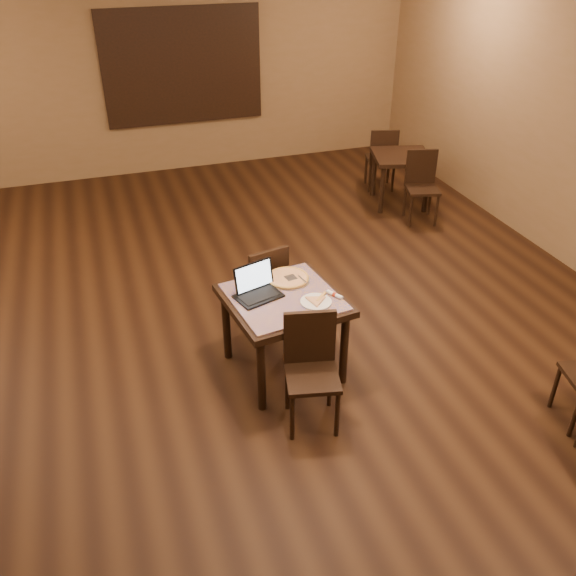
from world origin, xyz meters
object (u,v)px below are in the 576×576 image
object	(u,v)px
tiled_table	(283,306)
chair_main_near	(311,363)
laptop	(256,287)
chair_main_far	(264,284)
pizza_pan	(288,279)
other_table_a	(401,163)
other_table_a_chair_near	(422,182)
other_table_a_chair_far	(382,156)

from	to	relation	value
tiled_table	chair_main_near	world-z (taller)	chair_main_near
tiled_table	laptop	bearing A→B (deg)	143.99
chair_main_far	pizza_pan	bearing A→B (deg)	92.52
chair_main_far	tiled_table	bearing A→B (deg)	75.87
tiled_table	pizza_pan	size ratio (longest dim) A/B	2.69
chair_main_far	other_table_a	xyz separation A→B (m)	(2.63, 2.33, 0.07)
other_table_a_chair_near	other_table_a_chair_far	distance (m)	1.07
chair_main_far	other_table_a_chair_near	xyz separation A→B (m)	(2.65, 1.80, -0.00)
pizza_pan	other_table_a_chair_near	world-z (taller)	other_table_a_chair_near
other_table_a	other_table_a_chair_near	size ratio (longest dim) A/B	1.01
pizza_pan	other_table_a	size ratio (longest dim) A/B	0.42
tiled_table	chair_main_near	xyz separation A→B (m)	(0.02, -0.62, -0.14)
chair_main_near	chair_main_far	size ratio (longest dim) A/B	1.02
tiled_table	laptop	world-z (taller)	laptop
other_table_a_chair_near	other_table_a_chair_far	size ratio (longest dim) A/B	1.00
chair_main_far	other_table_a_chair_far	bearing A→B (deg)	-144.88
other_table_a_chair_near	chair_main_near	bearing A→B (deg)	-115.66
laptop	chair_main_near	bearing A→B (deg)	-90.54
pizza_pan	other_table_a_chair_far	size ratio (longest dim) A/B	0.42
chair_main_far	laptop	world-z (taller)	laptop
chair_main_near	chair_main_far	distance (m)	1.24
laptop	chair_main_far	bearing A→B (deg)	49.87
other_table_a	other_table_a_chair_near	world-z (taller)	other_table_a_chair_near
pizza_pan	other_table_a_chair_far	distance (m)	4.11
other_table_a	laptop	bearing A→B (deg)	-119.61
laptop	other_table_a_chair_far	bearing A→B (deg)	32.88
tiled_table	chair_main_near	distance (m)	0.64
tiled_table	laptop	size ratio (longest dim) A/B	2.44
chair_main_far	other_table_a_chair_near	distance (m)	3.21
pizza_pan	other_table_a	xyz separation A→B (m)	(2.53, 2.71, -0.18)
tiled_table	other_table_a_chair_near	xyz separation A→B (m)	(2.67, 2.42, -0.15)
tiled_table	pizza_pan	distance (m)	0.29
chair_main_near	other_table_a_chair_near	size ratio (longest dim) A/B	1.02
tiled_table	other_table_a	size ratio (longest dim) A/B	1.12
other_table_a	other_table_a_chair_far	world-z (taller)	other_table_a_chair_far
other_table_a	other_table_a_chair_near	xyz separation A→B (m)	(0.02, -0.53, -0.07)
chair_main_near	other_table_a	distance (m)	4.44
laptop	tiled_table	bearing A→B (deg)	-45.59
other_table_a_chair_near	other_table_a_chair_far	xyz separation A→B (m)	(-0.04, 1.06, 0.00)
other_table_a	other_table_a_chair_near	bearing A→B (deg)	-72.28
other_table_a_chair_far	other_table_a_chair_near	bearing A→B (deg)	107.72
laptop	other_table_a	size ratio (longest dim) A/B	0.46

